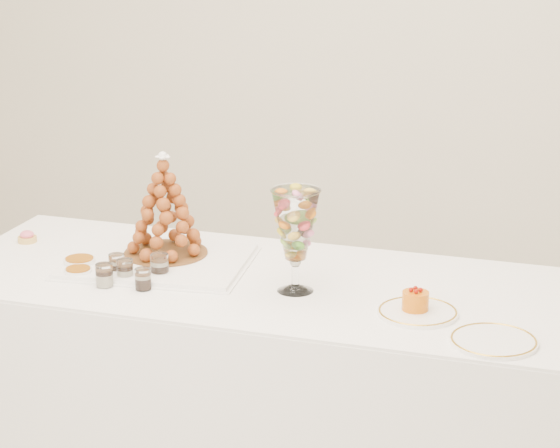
% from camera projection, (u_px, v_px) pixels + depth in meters
% --- Properties ---
extents(buffet_table, '(2.01, 0.88, 0.75)m').
position_uv_depth(buffet_table, '(258.00, 390.00, 3.47)').
color(buffet_table, white).
rests_on(buffet_table, ground).
extents(lace_tray, '(0.62, 0.50, 0.02)m').
position_uv_depth(lace_tray, '(157.00, 262.00, 3.48)').
color(lace_tray, white).
rests_on(lace_tray, buffet_table).
extents(macaron_vase, '(0.14, 0.14, 0.31)m').
position_uv_depth(macaron_vase, '(296.00, 226.00, 3.20)').
color(macaron_vase, white).
rests_on(macaron_vase, buffet_table).
extents(cake_plate, '(0.23, 0.23, 0.01)m').
position_uv_depth(cake_plate, '(418.00, 313.00, 3.08)').
color(cake_plate, white).
rests_on(cake_plate, buffet_table).
extents(spare_plate, '(0.23, 0.23, 0.01)m').
position_uv_depth(spare_plate, '(494.00, 341.00, 2.89)').
color(spare_plate, white).
rests_on(spare_plate, buffet_table).
extents(pink_tart, '(0.06, 0.06, 0.04)m').
position_uv_depth(pink_tart, '(27.00, 237.00, 3.69)').
color(pink_tart, tan).
rests_on(pink_tart, buffet_table).
extents(verrine_a, '(0.06, 0.06, 0.07)m').
position_uv_depth(verrine_a, '(117.00, 265.00, 3.38)').
color(verrine_a, white).
rests_on(verrine_a, buffet_table).
extents(verrine_b, '(0.07, 0.07, 0.07)m').
position_uv_depth(verrine_b, '(125.00, 270.00, 3.33)').
color(verrine_b, white).
rests_on(verrine_b, buffet_table).
extents(verrine_c, '(0.06, 0.06, 0.08)m').
position_uv_depth(verrine_c, '(160.00, 266.00, 3.35)').
color(verrine_c, white).
rests_on(verrine_c, buffet_table).
extents(verrine_d, '(0.06, 0.06, 0.07)m').
position_uv_depth(verrine_d, '(104.00, 275.00, 3.28)').
color(verrine_d, white).
rests_on(verrine_d, buffet_table).
extents(verrine_e, '(0.06, 0.06, 0.07)m').
position_uv_depth(verrine_e, '(143.00, 279.00, 3.26)').
color(verrine_e, white).
rests_on(verrine_e, buffet_table).
extents(ramekin_back, '(0.10, 0.10, 0.03)m').
position_uv_depth(ramekin_back, '(80.00, 264.00, 3.44)').
color(ramekin_back, white).
rests_on(ramekin_back, buffet_table).
extents(ramekin_front, '(0.09, 0.09, 0.03)m').
position_uv_depth(ramekin_front, '(78.00, 273.00, 3.36)').
color(ramekin_front, white).
rests_on(ramekin_front, buffet_table).
extents(croquembouche, '(0.27, 0.27, 0.34)m').
position_uv_depth(croquembouche, '(164.00, 205.00, 3.48)').
color(croquembouche, brown).
rests_on(croquembouche, lace_tray).
extents(mousse_cake, '(0.08, 0.08, 0.07)m').
position_uv_depth(mousse_cake, '(415.00, 300.00, 3.08)').
color(mousse_cake, '#D56509').
rests_on(mousse_cake, cake_plate).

